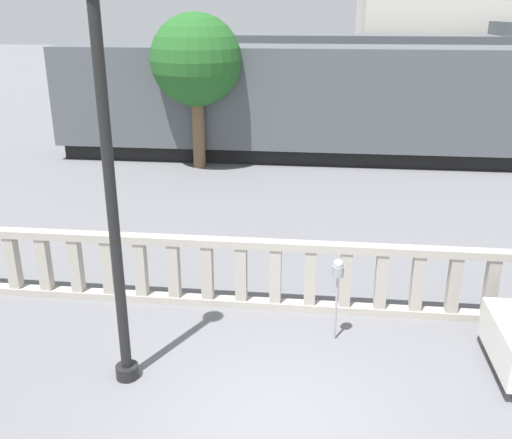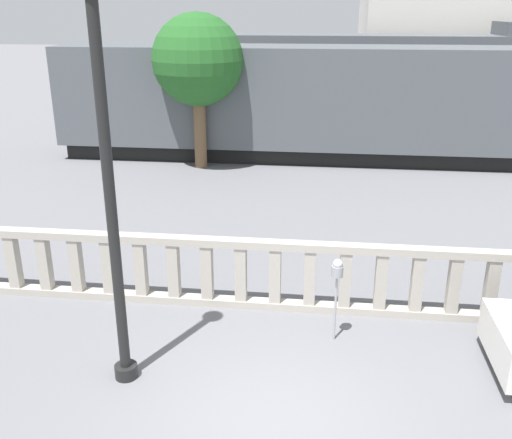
{
  "view_description": "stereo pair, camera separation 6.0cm",
  "coord_description": "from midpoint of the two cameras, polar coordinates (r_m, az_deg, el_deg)",
  "views": [
    {
      "loc": [
        0.4,
        -6.05,
        5.11
      ],
      "look_at": [
        -0.77,
        4.1,
        1.33
      ],
      "focal_mm": 40.0,
      "sensor_mm": 36.0,
      "label": 1
    },
    {
      "loc": [
        0.46,
        -6.04,
        5.11
      ],
      "look_at": [
        -0.77,
        4.1,
        1.33
      ],
      "focal_mm": 40.0,
      "sensor_mm": 36.0,
      "label": 2
    }
  ],
  "objects": [
    {
      "name": "ground_plane",
      "position": [
        7.93,
        2.05,
        -19.83
      ],
      "size": [
        160.0,
        160.0,
        0.0
      ],
      "primitive_type": "plane",
      "color": "slate"
    },
    {
      "name": "balustrade",
      "position": [
        10.18,
        3.52,
        -5.68
      ],
      "size": [
        12.55,
        0.24,
        1.31
      ],
      "color": "#ADA599",
      "rests_on": "ground"
    },
    {
      "name": "lamppost",
      "position": [
        7.61,
        -14.72,
        4.61
      ],
      "size": [
        0.37,
        0.37,
        5.66
      ],
      "color": "black",
      "rests_on": "ground"
    },
    {
      "name": "parking_meter",
      "position": [
        9.12,
        8.0,
        -5.46
      ],
      "size": [
        0.19,
        0.19,
        1.44
      ],
      "color": "#99999E",
      "rests_on": "ground"
    },
    {
      "name": "train_near",
      "position": [
        20.62,
        10.4,
        11.47
      ],
      "size": [
        21.09,
        2.83,
        4.52
      ],
      "color": "black",
      "rests_on": "ground"
    },
    {
      "name": "train_far",
      "position": [
        28.85,
        9.9,
        14.01
      ],
      "size": [
        18.31,
        3.14,
        4.57
      ],
      "color": "black",
      "rests_on": "ground"
    },
    {
      "name": "tree_left",
      "position": [
        19.2,
        -6.11,
        15.49
      ],
      "size": [
        2.97,
        2.97,
        5.05
      ],
      "color": "brown",
      "rests_on": "ground"
    }
  ]
}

